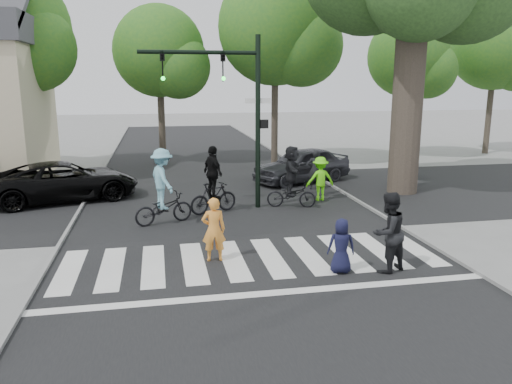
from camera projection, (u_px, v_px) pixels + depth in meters
ground at (260, 273)px, 11.89m from camera, size 120.00×120.00×0.00m
road_stem at (230, 218)px, 16.68m from camera, size 10.00×70.00×0.01m
road_cross at (219, 197)px, 19.55m from camera, size 70.00×10.00×0.01m
curb_left at (71, 225)px, 15.71m from camera, size 0.10×70.00×0.10m
curb_right at (371, 209)px, 17.62m from camera, size 0.10×70.00×0.10m
crosswalk at (255, 263)px, 12.52m from camera, size 10.00×3.85×0.01m
traffic_signal at (234, 98)px, 17.04m from camera, size 4.45×0.29×6.00m
bg_tree_1 at (15, 34)px, 23.61m from camera, size 6.09×5.80×9.80m
bg_tree_2 at (164, 55)px, 26.20m from camera, size 5.04×4.80×8.40m
bg_tree_3 at (282, 32)px, 25.81m from camera, size 6.30×6.00×10.20m
bg_tree_4 at (413, 60)px, 28.41m from camera, size 4.83×4.60×8.15m
bg_tree_5 at (502, 49)px, 29.94m from camera, size 5.67×5.40×9.30m
pedestrian_woman at (214, 229)px, 12.53m from camera, size 0.61×0.41×1.65m
pedestrian_child at (341, 246)px, 11.78m from camera, size 0.73×0.56×1.33m
pedestrian_adult at (388, 232)px, 11.80m from camera, size 1.17×1.06×1.94m
cyclist_left at (163, 192)px, 15.77m from camera, size 2.02×1.41×2.42m
cyclist_mid at (213, 186)px, 17.09m from camera, size 1.84×1.18×2.34m
cyclist_right at (292, 180)px, 17.86m from camera, size 1.86×1.72×2.23m
car_suv at (65, 181)px, 18.96m from camera, size 5.88×3.91×1.50m
car_grey at (302, 165)px, 22.39m from camera, size 4.95×3.42×1.57m
bystander_hivis at (320, 179)px, 18.93m from camera, size 1.10×0.65×1.68m
bystander_dark at (315, 170)px, 20.86m from camera, size 0.65×0.47×1.67m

